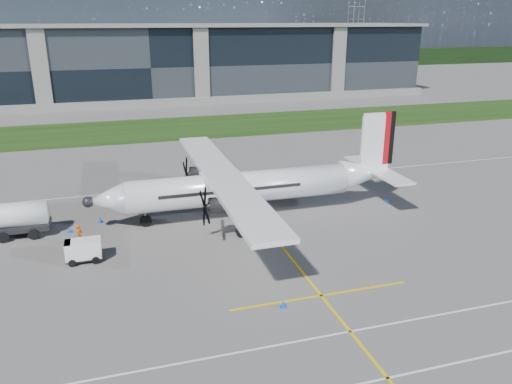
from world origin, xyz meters
The scene contains 14 objects.
ground centered at (0.00, 40.00, 0.00)m, with size 400.00×400.00×0.00m, color #5D5B59.
grass_strip centered at (0.00, 48.00, 0.02)m, with size 400.00×18.00×0.04m, color #16350E.
terminal_building centered at (0.00, 80.00, 7.50)m, with size 120.00×20.00×15.00m, color black.
tree_line centered at (0.00, 140.00, 3.00)m, with size 400.00×6.00×6.00m, color black.
pylon_east centered at (85.00, 150.00, 15.00)m, with size 9.00×4.60×30.00m, color gray, non-canonical shape.
yellow_taxiway_centerline centered at (3.00, 10.00, 0.01)m, with size 0.20×70.00×0.01m, color yellow.
turboprop_aircraft centered at (2.56, 8.55, 4.30)m, with size 27.65×28.68×8.60m, color white, non-canonical shape.
baggage_tug centered at (-11.48, 3.38, 0.79)m, with size 2.65×1.59×1.59m, color white, non-canonical shape.
ground_crew_person centered at (-11.82, 6.12, 1.01)m, with size 0.83×0.59×2.03m, color #F25907.
safety_cone_fwd centered at (-12.78, 9.03, 0.25)m, with size 0.36×0.36×0.50m, color blue.
safety_cone_tail centered at (15.90, 7.95, 0.25)m, with size 0.36×0.36×0.50m, color blue.
safety_cone_portwing centered at (0.25, -6.56, 0.25)m, with size 0.36×0.36×0.50m, color blue.
safety_cone_nose_stbd centered at (-10.37, 10.54, 0.25)m, with size 0.36×0.36×0.50m, color blue.
safety_cone_stbdwing centered at (0.36, 22.79, 0.25)m, with size 0.36×0.36×0.50m, color blue.
Camera 1 is at (-8.88, -31.30, 16.57)m, focal length 35.00 mm.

